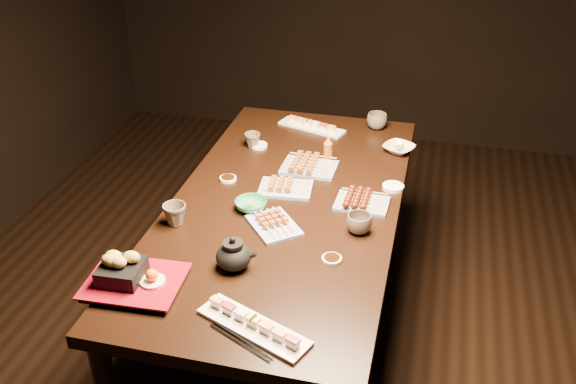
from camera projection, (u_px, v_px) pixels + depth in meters
The scene contains 23 objects.
ground at pixel (312, 379), 2.75m from camera, with size 5.00×5.00×0.00m, color black.
dining_table at pixel (285, 277), 2.76m from camera, with size 0.90×1.80×0.75m, color black.
sushi_platter_near at pixel (253, 323), 1.92m from camera, with size 0.37×0.10×0.05m, color white, non-canonical shape.
sushi_platter_far at pixel (312, 124), 3.17m from camera, with size 0.34×0.09×0.04m, color white, non-canonical shape.
yakitori_plate_center at pixel (285, 184), 2.64m from camera, with size 0.22×0.16×0.05m, color #828EB6, non-canonical shape.
yakitori_plate_right at pixel (274, 221), 2.40m from camera, with size 0.21×0.15×0.05m, color #828EB6, non-canonical shape.
yakitori_plate_left at pixel (309, 163), 2.80m from camera, with size 0.24×0.17×0.06m, color #828EB6, non-canonical shape.
tsukune_plate at pixel (362, 199), 2.54m from camera, with size 0.21×0.15×0.05m, color #828EB6, non-canonical shape.
edamame_bowl_green at pixel (251, 205), 2.51m from camera, with size 0.13×0.13×0.04m, color #2B8450.
edamame_bowl_cream at pixel (399, 148), 2.95m from camera, with size 0.13×0.13×0.03m, color beige.
tempura_tray at pixel (134, 272), 2.08m from camera, with size 0.31×0.25×0.11m, color black, non-canonical shape.
teacup_near_left at pixel (175, 214), 2.41m from camera, with size 0.09×0.09×0.08m, color #51483E.
teacup_mid_right at pixel (359, 224), 2.37m from camera, with size 0.09×0.09×0.07m, color #51483E.
teacup_far_left at pixel (252, 140), 2.98m from camera, with size 0.07×0.07×0.07m, color #51483E.
teacup_far_right at pixel (377, 121), 3.16m from camera, with size 0.10×0.10×0.08m, color #51483E.
teapot at pixel (233, 253), 2.17m from camera, with size 0.14×0.14×0.12m, color black, non-canonical shape.
condiment_bottle at pixel (328, 150), 2.84m from camera, with size 0.04×0.04×0.12m, color brown.
sauce_dish_west at pixel (228, 179), 2.73m from camera, with size 0.07×0.07×0.01m, color white.
sauce_dish_east at pixel (393, 187), 2.66m from camera, with size 0.09×0.09×0.02m, color white.
sauce_dish_se at pixel (332, 259), 2.23m from camera, with size 0.07×0.07×0.01m, color white.
sauce_dish_nw at pixel (259, 146), 3.00m from camera, with size 0.08×0.08×0.01m, color white.
chopsticks_near at pixel (142, 293), 2.08m from camera, with size 0.20×0.02×0.01m, color black, non-canonical shape.
chopsticks_se at pixel (241, 341), 1.88m from camera, with size 0.24×0.02×0.01m, color black, non-canonical shape.
Camera 1 is at (0.37, -1.94, 2.09)m, focal length 40.00 mm.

